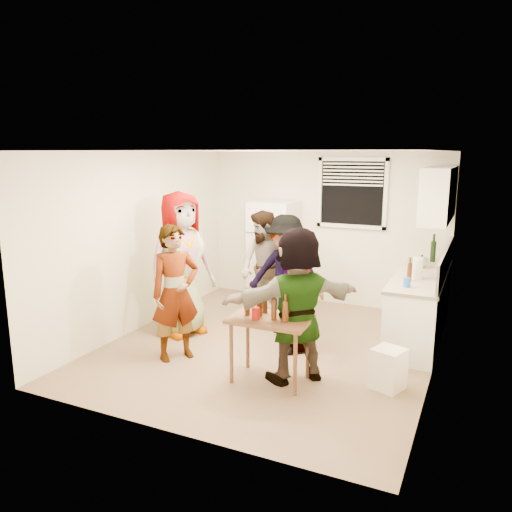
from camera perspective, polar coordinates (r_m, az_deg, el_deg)
The scene contains 23 objects.
room at distance 6.62m, azimuth 1.64°, elevation -10.29°, with size 4.00×4.50×2.50m, color white, non-canonical shape.
window at distance 8.12m, azimuth 10.91°, elevation 7.07°, with size 1.12×0.10×1.06m, color white, non-canonical shape.
refrigerator at distance 8.32m, azimuth 2.05°, elevation 0.43°, with size 0.70×0.70×1.70m, color white.
counter_lower at distance 7.13m, azimuth 18.17°, elevation -5.59°, with size 0.60×2.20×0.86m, color white.
countertop at distance 7.01m, azimuth 18.40°, elevation -2.07°, with size 0.64×2.22×0.04m, color beige.
backsplash at distance 6.95m, azimuth 20.84°, elevation -0.68°, with size 0.03×2.20×0.36m, color beige.
upper_cabinets at distance 7.04m, azimuth 20.22°, elevation 6.69°, with size 0.34×1.60×0.70m, color white.
kettle at distance 7.37m, azimuth 18.37°, elevation -1.26°, with size 0.23×0.20×0.20m, color silver, non-canonical shape.
paper_towel at distance 6.71m, azimuth 17.93°, elevation -2.48°, with size 0.13×0.13×0.28m, color white.
wine_bottle at distance 7.82m, azimuth 19.51°, elevation -0.61°, with size 0.08×0.08×0.31m, color black.
beer_bottle_counter at distance 6.58m, azimuth 17.08°, elevation -2.70°, with size 0.06×0.06×0.22m, color #47230C.
blue_cup at distance 6.26m, azimuth 16.83°, elevation -3.41°, with size 0.09×0.09×0.11m, color blue.
picture_frame at distance 7.39m, azimuth 20.53°, elevation -0.78°, with size 0.02×0.18×0.15m, color #DBCB47.
trash_bin at distance 5.62m, azimuth 14.89°, elevation -12.08°, with size 0.30×0.30×0.45m, color white.
serving_table at distance 5.71m, azimuth 1.59°, elevation -14.01°, with size 0.86×0.58×0.73m, color brown, non-canonical shape.
beer_bottle_table at distance 5.45m, azimuth 3.78°, elevation -7.03°, with size 0.06×0.06×0.23m, color #47230C.
red_cup at distance 5.40m, azimuth -0.02°, elevation -7.18°, with size 0.09×0.09×0.12m, color #9B110A.
guest_grey at distance 7.18m, azimuth -8.30°, elevation -8.62°, with size 0.97×1.98×0.63m, color gray.
guest_stripe at distance 6.36m, azimuth -8.95°, elevation -11.37°, with size 0.60×1.66×0.40m, color #141933.
guest_back_left at distance 7.46m, azimuth 0.91°, elevation -7.70°, with size 0.81×1.67×0.63m, color brown.
guest_back_right at distance 7.13m, azimuth 3.35°, elevation -8.65°, with size 1.07×1.66×0.62m, color #3E3D42.
guest_black at distance 6.54m, azimuth 4.60°, elevation -10.59°, with size 0.91×1.55×0.38m, color black.
guest_orange at distance 5.77m, azimuth 4.55°, elevation -13.78°, with size 1.60×1.72×0.51m, color #D66B53.
Camera 1 is at (2.41, -5.64, 2.48)m, focal length 35.00 mm.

